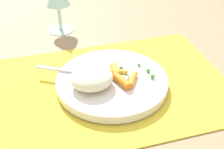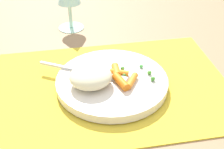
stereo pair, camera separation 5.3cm
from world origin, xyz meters
name	(u,v)px [view 2 (the right image)]	position (x,y,z in m)	size (l,w,h in m)	color
ground_plane	(112,87)	(0.00, 0.00, 0.00)	(2.40, 2.40, 0.00)	#997551
placemat	(112,86)	(0.00, 0.00, 0.00)	(0.50, 0.35, 0.01)	gold
plate	(112,82)	(0.00, 0.00, 0.01)	(0.24, 0.24, 0.02)	silver
rice_mound	(91,77)	(-0.05, -0.01, 0.04)	(0.09, 0.08, 0.04)	beige
carrot_portion	(122,77)	(0.02, -0.01, 0.03)	(0.06, 0.09, 0.02)	orange
pea_scatter	(134,76)	(0.05, 0.00, 0.03)	(0.08, 0.08, 0.01)	#4E9237
fork	(91,73)	(-0.04, 0.02, 0.03)	(0.18, 0.11, 0.01)	silver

